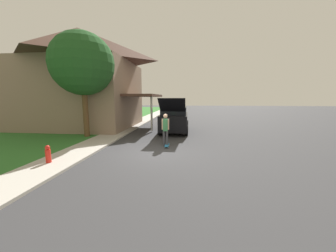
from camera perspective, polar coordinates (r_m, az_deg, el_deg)
The scene contains 10 objects.
ground_plane at distance 9.38m, azimuth -4.79°, elevation -7.96°, with size 120.00×120.00×0.00m, color #333335.
lawn at distance 17.93m, azimuth -26.82°, elevation -0.82°, with size 10.00×80.00×0.08m.
sidewalk at distance 15.97m, azimuth -13.44°, elevation -1.13°, with size 1.80×80.00×0.10m.
house at distance 19.08m, azimuth -25.07°, elevation 13.48°, with size 12.08×8.56×8.64m.
lawn_tree_near at distance 13.85m, azimuth -24.60°, elevation 16.75°, with size 4.04×4.04×6.78m.
suv_parked at distance 14.73m, azimuth 2.02°, elevation 2.34°, with size 2.14×5.25×2.66m.
car_down_street at distance 27.78m, azimuth 0.85°, elevation 4.42°, with size 1.92×4.09×1.41m.
skateboarder at distance 10.29m, azimuth -0.79°, elevation -0.65°, with size 0.41×0.24×1.81m.
skateboard at distance 10.34m, azimuth -0.31°, elevation -5.91°, with size 0.22×0.79×0.10m.
fire_hydrant at distance 8.92m, azimuth -32.72°, elevation -7.24°, with size 0.20×0.20×0.71m.
Camera 1 is at (1.73, -8.83, 2.65)m, focal length 20.00 mm.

